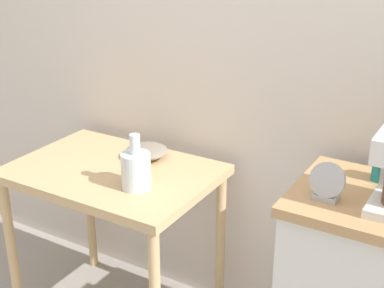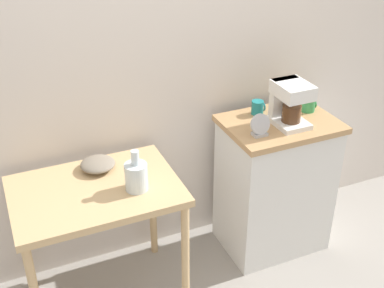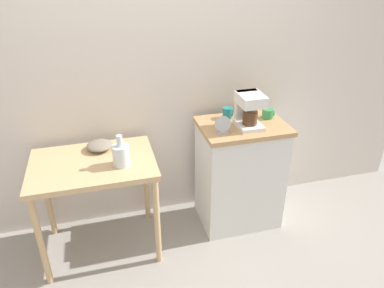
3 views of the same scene
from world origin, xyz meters
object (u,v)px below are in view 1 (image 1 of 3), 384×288
(bowl_stoneware, at_px, (147,151))
(table_clock, at_px, (327,184))
(glass_carafe_vase, at_px, (136,169))
(mug_dark_teal, at_px, (383,169))

(bowl_stoneware, distance_m, table_clock, 0.92)
(bowl_stoneware, relative_size, glass_carafe_vase, 0.83)
(table_clock, bearing_deg, mug_dark_teal, 62.36)
(glass_carafe_vase, bearing_deg, bowl_stoneware, 117.24)
(bowl_stoneware, height_order, table_clock, table_clock)
(mug_dark_teal, bearing_deg, bowl_stoneware, -178.57)
(glass_carafe_vase, bearing_deg, mug_dark_teal, 18.37)
(bowl_stoneware, height_order, mug_dark_teal, mug_dark_teal)
(bowl_stoneware, xyz_separation_m, glass_carafe_vase, (0.14, -0.26, 0.05))
(bowl_stoneware, distance_m, mug_dark_teal, 1.01)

